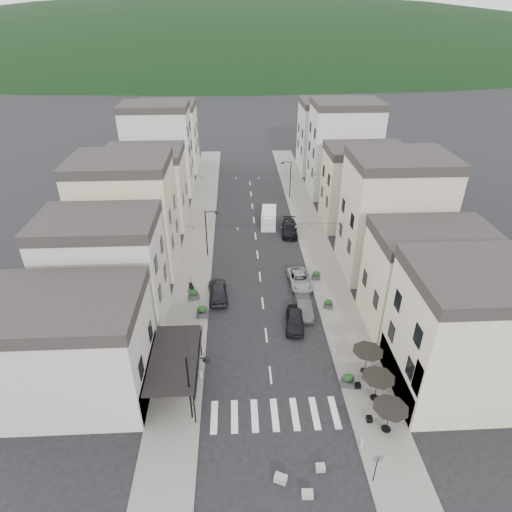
# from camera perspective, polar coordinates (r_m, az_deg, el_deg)

# --- Properties ---
(ground) EXTENTS (700.00, 700.00, 0.00)m
(ground) POSITION_cam_1_polar(r_m,az_deg,el_deg) (32.74, 2.85, -23.08)
(ground) COLOR black
(ground) RESTS_ON ground
(sidewalk_left) EXTENTS (4.00, 76.00, 0.12)m
(sidewalk_left) POSITION_cam_1_polar(r_m,az_deg,el_deg) (57.97, -7.55, 2.99)
(sidewalk_left) COLOR slate
(sidewalk_left) RESTS_ON ground
(sidewalk_right) EXTENTS (4.00, 76.00, 0.12)m
(sidewalk_right) POSITION_cam_1_polar(r_m,az_deg,el_deg) (58.61, 7.24, 3.33)
(sidewalk_right) COLOR slate
(sidewalk_right) RESTS_ON ground
(hill_backdrop) EXTENTS (640.00, 360.00, 70.00)m
(hill_backdrop) POSITION_cam_1_polar(r_m,az_deg,el_deg) (320.60, -2.69, 25.33)
(hill_backdrop) COLOR black
(hill_backdrop) RESTS_ON ground
(boutique_building) EXTENTS (12.00, 8.00, 8.00)m
(boutique_building) POSITION_cam_1_polar(r_m,az_deg,el_deg) (35.52, -24.16, -11.79)
(boutique_building) COLOR #AFA8A0
(boutique_building) RESTS_ON ground
(bistro_building) EXTENTS (10.00, 8.00, 10.00)m
(bistro_building) POSITION_cam_1_polar(r_m,az_deg,el_deg) (35.91, 26.48, -9.84)
(bistro_building) COLOR beige
(bistro_building) RESTS_ON ground
(boutique_awning) EXTENTS (3.77, 7.50, 3.28)m
(boutique_awning) POSITION_cam_1_polar(r_m,az_deg,el_deg) (33.99, -10.44, -13.30)
(boutique_awning) COLOR black
(boutique_awning) RESTS_ON ground
(buildings_row_left) EXTENTS (10.20, 54.16, 14.00)m
(buildings_row_left) POSITION_cam_1_polar(r_m,az_deg,el_deg) (61.85, -14.15, 10.22)
(buildings_row_left) COLOR #AFA8A0
(buildings_row_left) RESTS_ON ground
(buildings_row_right) EXTENTS (10.20, 54.16, 14.50)m
(buildings_row_right) POSITION_cam_1_polar(r_m,az_deg,el_deg) (61.89, 13.43, 10.52)
(buildings_row_right) COLOR beige
(buildings_row_right) RESTS_ON ground
(cafe_terrace) EXTENTS (2.50, 8.10, 2.53)m
(cafe_terrace) POSITION_cam_1_polar(r_m,az_deg,el_deg) (34.19, 15.95, -15.61)
(cafe_terrace) COLOR black
(cafe_terrace) RESTS_ON ground
(streetlamp_left_near) EXTENTS (1.70, 0.56, 6.00)m
(streetlamp_left_near) POSITION_cam_1_polar(r_m,az_deg,el_deg) (31.29, -8.46, -16.29)
(streetlamp_left_near) COLOR black
(streetlamp_left_near) RESTS_ON ground
(streetlamp_left_far) EXTENTS (1.70, 0.56, 6.00)m
(streetlamp_left_far) POSITION_cam_1_polar(r_m,az_deg,el_deg) (50.87, -6.36, 3.63)
(streetlamp_left_far) COLOR black
(streetlamp_left_far) RESTS_ON ground
(streetlamp_right_far) EXTENTS (1.70, 0.56, 6.00)m
(streetlamp_right_far) POSITION_cam_1_polar(r_m,az_deg,el_deg) (67.88, 4.38, 10.62)
(streetlamp_right_far) COLOR black
(streetlamp_right_far) RESTS_ON ground
(traffic_sign) EXTENTS (0.70, 0.07, 2.70)m
(traffic_sign) POSITION_cam_1_polar(r_m,az_deg,el_deg) (30.21, 15.82, -25.00)
(traffic_sign) COLOR black
(traffic_sign) RESTS_ON ground
(bollards) EXTENTS (11.66, 10.26, 0.60)m
(bollards) POSITION_cam_1_polar(r_m,az_deg,el_deg) (35.98, 2.02, -15.67)
(bollards) COLOR gray
(bollards) RESTS_ON ground
(bunting_near) EXTENTS (19.00, 0.28, 0.62)m
(bunting_near) POSITION_cam_1_polar(r_m,az_deg,el_deg) (46.37, 0.48, 3.78)
(bunting_near) COLOR black
(bunting_near) RESTS_ON ground
(bunting_far) EXTENTS (19.00, 0.28, 0.62)m
(bunting_far) POSITION_cam_1_polar(r_m,az_deg,el_deg) (61.12, -0.39, 10.43)
(bunting_far) COLOR black
(bunting_far) RESTS_ON ground
(parked_car_a) EXTENTS (2.25, 4.48, 1.46)m
(parked_car_a) POSITION_cam_1_polar(r_m,az_deg,el_deg) (40.97, 5.21, -8.48)
(parked_car_a) COLOR black
(parked_car_a) RESTS_ON ground
(parked_car_b) EXTENTS (1.45, 4.13, 1.36)m
(parked_car_b) POSITION_cam_1_polar(r_m,az_deg,el_deg) (42.71, 6.41, -6.83)
(parked_car_b) COLOR #373639
(parked_car_b) RESTS_ON ground
(parked_car_c) EXTENTS (2.51, 4.93, 1.34)m
(parked_car_c) POSITION_cam_1_polar(r_m,az_deg,el_deg) (46.81, 5.82, -3.14)
(parked_car_c) COLOR gray
(parked_car_c) RESTS_ON ground
(parked_car_d) EXTENTS (2.49, 5.22, 1.47)m
(parked_car_d) POSITION_cam_1_polar(r_m,az_deg,el_deg) (57.45, 4.50, 3.66)
(parked_car_d) COLOR black
(parked_car_d) RESTS_ON ground
(parked_car_e) EXTENTS (2.28, 4.88, 1.62)m
(parked_car_e) POSITION_cam_1_polar(r_m,az_deg,el_deg) (44.66, -5.11, -4.70)
(parked_car_e) COLOR black
(parked_car_e) RESTS_ON ground
(delivery_van) EXTENTS (2.43, 5.10, 2.36)m
(delivery_van) POSITION_cam_1_polar(r_m,az_deg,el_deg) (59.56, 1.72, 5.20)
(delivery_van) COLOR silver
(delivery_van) RESTS_ON ground
(pedestrian_a) EXTENTS (0.70, 0.58, 1.66)m
(pedestrian_a) POSITION_cam_1_polar(r_m,az_deg,el_deg) (38.87, -11.68, -11.18)
(pedestrian_a) COLOR black
(pedestrian_a) RESTS_ON sidewalk_left
(pedestrian_b) EXTENTS (1.21, 1.18, 1.97)m
(pedestrian_b) POSITION_cam_1_polar(r_m,az_deg,el_deg) (44.51, -8.62, -4.62)
(pedestrian_b) COLOR black
(pedestrian_b) RESTS_ON sidewalk_left
(concrete_block_a) EXTENTS (0.93, 0.78, 0.50)m
(concrete_block_a) POSITION_cam_1_polar(r_m,az_deg,el_deg) (30.74, 3.30, -27.51)
(concrete_block_a) COLOR gray
(concrete_block_a) RESTS_ON ground
(concrete_block_b) EXTENTS (0.60, 0.46, 0.45)m
(concrete_block_b) POSITION_cam_1_polar(r_m,az_deg,el_deg) (31.42, 8.57, -26.13)
(concrete_block_b) COLOR gray
(concrete_block_b) RESTS_ON ground
(concrete_block_c) EXTENTS (0.72, 0.53, 0.40)m
(concrete_block_c) POSITION_cam_1_polar(r_m,az_deg,el_deg) (30.40, 6.87, -28.99)
(concrete_block_c) COLOR #989690
(concrete_block_c) RESTS_ON ground
(planter_la) EXTENTS (1.16, 0.66, 1.28)m
(planter_la) POSITION_cam_1_polar(r_m,az_deg,el_deg) (42.12, -7.14, -7.37)
(planter_la) COLOR #2E2E31
(planter_la) RESTS_ON sidewalk_left
(planter_lb) EXTENTS (1.21, 0.94, 1.20)m
(planter_lb) POSITION_cam_1_polar(r_m,az_deg,el_deg) (44.65, -8.32, -5.10)
(planter_lb) COLOR #303033
(planter_lb) RESTS_ON sidewalk_left
(planter_ra) EXTENTS (1.19, 0.82, 1.22)m
(planter_ra) POSITION_cam_1_polar(r_m,az_deg,el_deg) (35.97, 12.13, -15.89)
(planter_ra) COLOR #2F2F31
(planter_ra) RESTS_ON sidewalk_right
(planter_rb) EXTENTS (1.01, 0.77, 1.00)m
(planter_rb) POSITION_cam_1_polar(r_m,az_deg,el_deg) (43.65, 9.62, -6.30)
(planter_rb) COLOR #2C2C2F
(planter_rb) RESTS_ON sidewalk_right
(planter_rc) EXTENTS (0.95, 0.57, 1.02)m
(planter_rc) POSITION_cam_1_polar(r_m,az_deg,el_deg) (47.85, 8.02, -2.57)
(planter_rc) COLOR #292A2C
(planter_rc) RESTS_ON sidewalk_right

